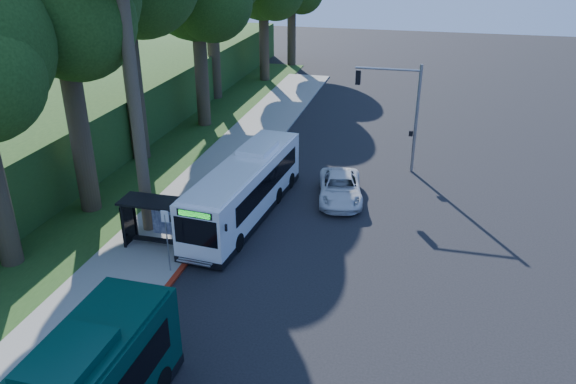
# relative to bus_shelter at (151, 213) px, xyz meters

# --- Properties ---
(ground) EXTENTS (140.00, 140.00, 0.00)m
(ground) POSITION_rel_bus_shelter_xyz_m (7.26, 2.86, -1.81)
(ground) COLOR black
(ground) RESTS_ON ground
(sidewalk) EXTENTS (4.50, 70.00, 0.12)m
(sidewalk) POSITION_rel_bus_shelter_xyz_m (-0.04, 2.86, -1.75)
(sidewalk) COLOR gray
(sidewalk) RESTS_ON ground
(red_curb) EXTENTS (0.25, 30.00, 0.13)m
(red_curb) POSITION_rel_bus_shelter_xyz_m (2.26, -1.14, -1.74)
(red_curb) COLOR #9D2411
(red_curb) RESTS_ON ground
(grass_verge) EXTENTS (8.00, 70.00, 0.06)m
(grass_verge) POSITION_rel_bus_shelter_xyz_m (-5.74, 7.86, -1.78)
(grass_verge) COLOR #234719
(grass_verge) RESTS_ON ground
(bus_shelter) EXTENTS (3.20, 1.51, 2.55)m
(bus_shelter) POSITION_rel_bus_shelter_xyz_m (0.00, 0.00, 0.00)
(bus_shelter) COLOR black
(bus_shelter) RESTS_ON ground
(stop_sign_pole) EXTENTS (0.35, 0.06, 3.17)m
(stop_sign_pole) POSITION_rel_bus_shelter_xyz_m (1.86, -2.14, 0.28)
(stop_sign_pole) COLOR gray
(stop_sign_pole) RESTS_ON ground
(traffic_signal_pole) EXTENTS (4.10, 0.30, 7.00)m
(traffic_signal_pole) POSITION_rel_bus_shelter_xyz_m (11.04, 12.86, 2.62)
(traffic_signal_pole) COLOR gray
(traffic_signal_pole) RESTS_ON ground
(hillside_backdrop) EXTENTS (24.00, 60.00, 8.80)m
(hillside_backdrop) POSITION_rel_bus_shelter_xyz_m (-19.04, 17.96, 0.63)
(hillside_backdrop) COLOR #234719
(hillside_backdrop) RESTS_ON ground
(tree_0) EXTENTS (8.40, 8.00, 15.70)m
(tree_0) POSITION_rel_bus_shelter_xyz_m (-5.14, 2.84, 9.40)
(tree_0) COLOR #382B1E
(tree_0) RESTS_ON ground
(white_bus) EXTENTS (3.44, 11.68, 3.43)m
(white_bus) POSITION_rel_bus_shelter_xyz_m (3.47, 4.31, -0.13)
(white_bus) COLOR white
(white_bus) RESTS_ON ground
(pickup) EXTENTS (3.31, 5.58, 1.45)m
(pickup) POSITION_rel_bus_shelter_xyz_m (8.17, 7.49, -1.08)
(pickup) COLOR silver
(pickup) RESTS_ON ground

